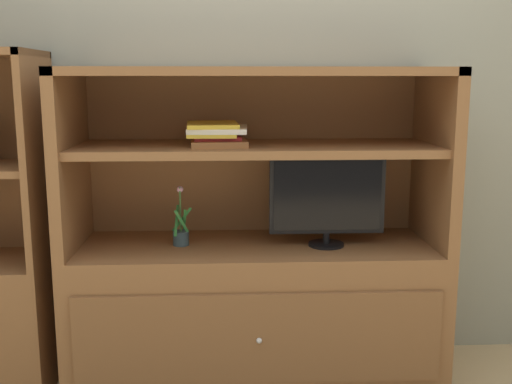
% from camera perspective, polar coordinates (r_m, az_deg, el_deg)
% --- Properties ---
extents(painted_rear_wall, '(6.00, 0.10, 2.80)m').
position_cam_1_polar(painted_rear_wall, '(3.01, -0.38, 10.73)').
color(painted_rear_wall, gray).
rests_on(painted_rear_wall, ground_plane).
extents(media_console, '(1.67, 0.61, 1.44)m').
position_cam_1_polar(media_console, '(2.82, -0.06, -8.48)').
color(media_console, brown).
rests_on(media_console, ground_plane).
extents(tv_monitor, '(0.51, 0.16, 0.40)m').
position_cam_1_polar(tv_monitor, '(2.70, 6.70, -0.63)').
color(tv_monitor, black).
rests_on(tv_monitor, media_console).
extents(potted_plant, '(0.09, 0.14, 0.27)m').
position_cam_1_polar(potted_plant, '(2.75, -7.07, -3.89)').
color(potted_plant, '#384C56').
rests_on(potted_plant, media_console).
extents(magazine_stack, '(0.27, 0.32, 0.10)m').
position_cam_1_polar(magazine_stack, '(2.66, -3.75, 5.48)').
color(magazine_stack, '#A56638').
rests_on(magazine_stack, media_console).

